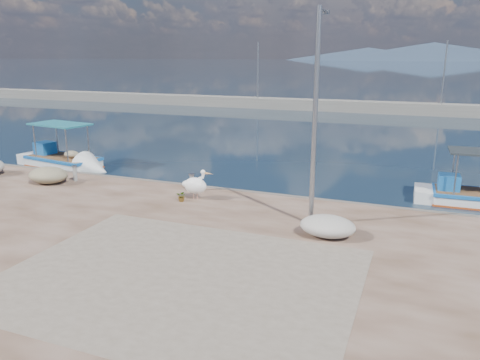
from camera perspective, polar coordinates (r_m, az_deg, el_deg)
name	(u,v)px	position (r m, az deg, el deg)	size (l,w,h in m)	color
ground	(198,246)	(15.48, -5.20, -8.05)	(1400.00, 1400.00, 0.00)	#162635
quay	(69,340)	(10.97, -20.08, -17.89)	(44.00, 22.00, 0.50)	#4F3622
quay_patch	(180,276)	(12.44, -7.34, -11.59)	(9.00, 7.00, 0.01)	gray
breakwater	(361,107)	(53.37, 14.53, 8.65)	(120.00, 2.20, 7.50)	gray
mountains	(428,52)	(662.71, 21.98, 14.23)	(370.00, 280.00, 22.00)	#28384C
boat_left	(63,163)	(27.98, -20.77, 1.98)	(6.13, 2.83, 2.84)	white
pelican	(196,185)	(18.54, -5.42, -0.63)	(1.28, 0.70, 1.22)	tan
lamp_post	(315,127)	(15.33, 9.10, 6.38)	(0.44, 0.96, 7.00)	gray
bollard_near	(192,181)	(19.76, -5.89, -0.18)	(0.24, 0.24, 0.74)	gray
bollard_far	(75,172)	(22.51, -19.48, 0.87)	(0.24, 0.24, 0.72)	gray
potted_plant	(182,196)	(18.40, -7.11, -1.96)	(0.39, 0.34, 0.44)	#33722D
net_pile_d	(328,226)	(15.05, 10.64, -5.56)	(1.75, 1.32, 0.66)	beige
net_pile_b	(48,175)	(22.58, -22.34, 0.55)	(1.83, 1.42, 0.71)	tan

